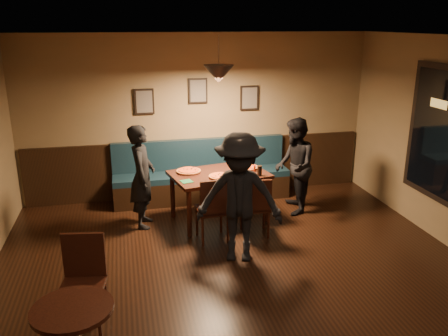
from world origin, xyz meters
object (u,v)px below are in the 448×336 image
object	(u,v)px
chair_near_right	(255,205)
diner_right	(295,166)
chair_near_left	(212,208)
diner_left	(142,177)
diner_front	(239,198)
tabasco_bottle	(255,168)
booth_bench	(202,172)
dining_table	(219,196)
soda_glass	(260,171)
cafe_chair_far	(82,286)

from	to	relation	value
chair_near_right	diner_right	xyz separation A→B (m)	(0.84, 0.67, 0.33)
chair_near_right	diner_right	bearing A→B (deg)	44.36
chair_near_left	diner_left	bearing A→B (deg)	139.36
diner_front	tabasco_bottle	size ratio (longest dim) A/B	14.22
booth_bench	dining_table	xyz separation A→B (m)	(0.11, -0.90, -0.12)
chair_near_right	diner_left	xyz separation A→B (m)	(-1.55, 0.66, 0.33)
diner_left	soda_glass	world-z (taller)	diner_left
chair_near_left	soda_glass	world-z (taller)	chair_near_left
dining_table	tabasco_bottle	world-z (taller)	tabasco_bottle
booth_bench	chair_near_right	xyz separation A→B (m)	(0.51, -1.53, -0.06)
dining_table	chair_near_left	distance (m)	0.71
diner_front	soda_glass	bearing A→B (deg)	79.06
booth_bench	tabasco_bottle	bearing A→B (deg)	-54.97
diner_left	tabasco_bottle	distance (m)	1.71
chair_near_left	soda_glass	xyz separation A→B (m)	(0.81, 0.41, 0.36)
chair_near_left	diner_right	size ratio (longest dim) A/B	0.61
booth_bench	dining_table	world-z (taller)	booth_bench
chair_near_left	cafe_chair_far	size ratio (longest dim) A/B	0.99
diner_front	cafe_chair_far	bearing A→B (deg)	-132.26
soda_glass	tabasco_bottle	bearing A→B (deg)	94.14
diner_front	booth_bench	bearing A→B (deg)	110.82
chair_near_right	diner_front	size ratio (longest dim) A/B	0.53
chair_near_left	chair_near_right	world-z (taller)	chair_near_left
chair_near_left	tabasco_bottle	size ratio (longest dim) A/B	7.97
dining_table	chair_near_left	bearing A→B (deg)	-121.75
diner_left	cafe_chair_far	xyz separation A→B (m)	(-0.73, -2.38, -0.30)
chair_near_right	cafe_chair_far	bearing A→B (deg)	-137.05
soda_glass	diner_right	bearing A→B (deg)	23.93
diner_left	tabasco_bottle	xyz separation A→B (m)	(1.70, -0.07, 0.04)
dining_table	tabasco_bottle	xyz separation A→B (m)	(0.55, -0.04, 0.44)
chair_near_right	chair_near_left	bearing A→B (deg)	-170.62
soda_glass	cafe_chair_far	distance (m)	3.24
chair_near_right	soda_glass	distance (m)	0.57
cafe_chair_far	soda_glass	bearing A→B (deg)	-130.43
dining_table	chair_near_right	size ratio (longest dim) A/B	1.60
diner_front	tabasco_bottle	distance (m)	1.36
chair_near_right	tabasco_bottle	size ratio (longest dim) A/B	7.49
dining_table	soda_glass	bearing A→B (deg)	-35.59
dining_table	chair_near_left	size ratio (longest dim) A/B	1.50
diner_right	soda_glass	xyz separation A→B (m)	(-0.67, -0.30, 0.07)
booth_bench	chair_near_left	bearing A→B (deg)	-94.71
chair_near_left	diner_front	world-z (taller)	diner_front
chair_near_right	diner_right	distance (m)	1.12
booth_bench	soda_glass	size ratio (longest dim) A/B	19.44
chair_near_left	diner_left	distance (m)	1.19
soda_glass	tabasco_bottle	distance (m)	0.21
soda_glass	chair_near_right	bearing A→B (deg)	-114.48
chair_near_left	diner_front	distance (m)	0.76
chair_near_right	diner_left	size ratio (longest dim) A/B	0.57
soda_glass	cafe_chair_far	xyz separation A→B (m)	(-2.45, -2.10, -0.36)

